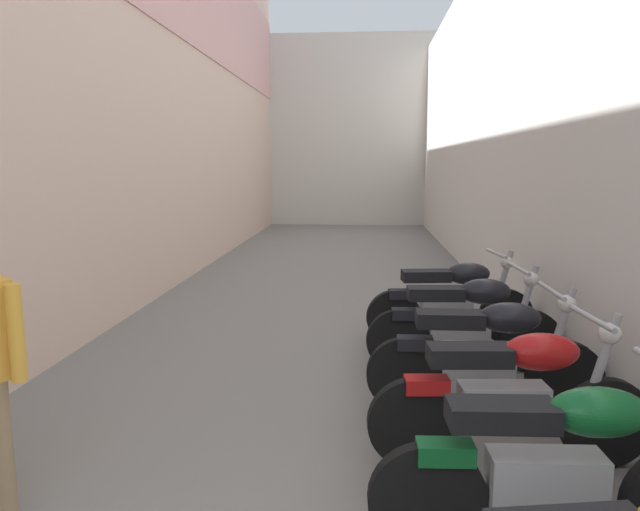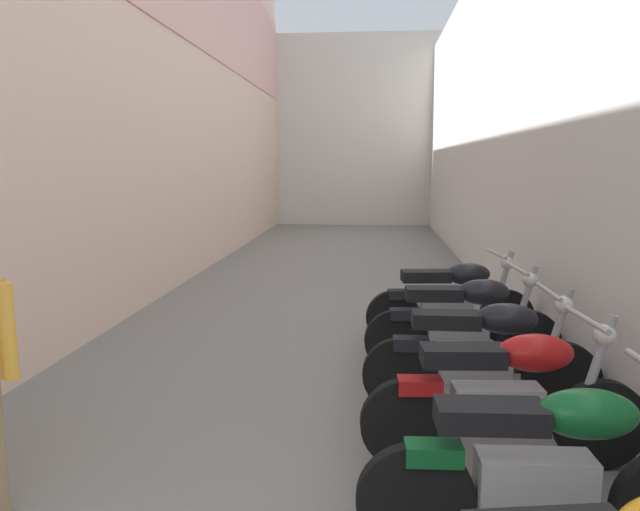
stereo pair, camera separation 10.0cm
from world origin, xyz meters
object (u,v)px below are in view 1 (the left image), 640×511
at_px(motorcycle_seventh, 452,299).
at_px(motorcycle_sixth, 465,320).
at_px(motorcycle_fifth, 486,352).
at_px(motorcycle_third, 559,465).
at_px(motorcycle_fourth, 513,394).

bearing_deg(motorcycle_seventh, motorcycle_sixth, -90.00).
height_order(motorcycle_fifth, motorcycle_seventh, same).
distance_m(motorcycle_third, motorcycle_sixth, 2.66).
distance_m(motorcycle_fourth, motorcycle_seventh, 2.65).
distance_m(motorcycle_sixth, motorcycle_seventh, 0.88).
bearing_deg(motorcycle_fifth, motorcycle_sixth, 90.00).
bearing_deg(motorcycle_sixth, motorcycle_fourth, -90.00).
xyz_separation_m(motorcycle_fourth, motorcycle_fifth, (0.00, 0.84, 0.00)).
xyz_separation_m(motorcycle_third, motorcycle_fourth, (-0.00, 0.90, 0.00)).
distance_m(motorcycle_fourth, motorcycle_sixth, 1.77).
height_order(motorcycle_fifth, motorcycle_sixth, same).
distance_m(motorcycle_fourth, motorcycle_fifth, 0.84).
relative_size(motorcycle_third, motorcycle_sixth, 1.00).
relative_size(motorcycle_fifth, motorcycle_sixth, 1.00).
xyz_separation_m(motorcycle_third, motorcycle_sixth, (-0.00, 2.66, 0.00)).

